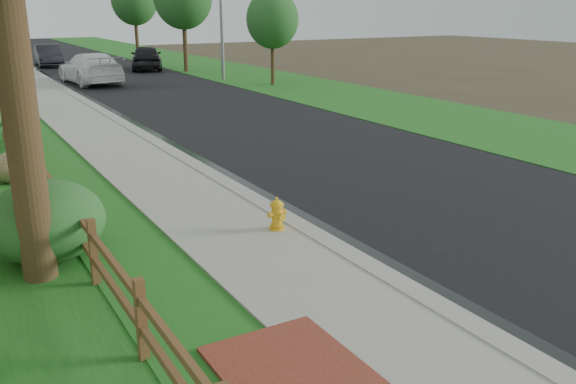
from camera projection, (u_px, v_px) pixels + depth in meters
ground at (396, 305)px, 8.82m from camera, size 120.00×120.00×0.00m
road at (105, 71)px, 39.96m from camera, size 8.00×90.00×0.02m
curb at (37, 74)px, 37.93m from camera, size 0.40×90.00×0.12m
wet_gutter at (43, 74)px, 38.11m from camera, size 0.50×90.00×0.00m
sidewalk at (15, 75)px, 37.31m from camera, size 2.20×90.00×0.10m
verge_far at (203, 66)px, 43.27m from camera, size 6.00×90.00×0.04m
brick_patch at (302, 382)px, 6.93m from camera, size 1.60×2.40×0.11m
ranch_fence at (51, 190)px, 12.21m from camera, size 0.12×16.92×1.10m
fire_hydrant at (277, 215)px, 11.44m from camera, size 0.41×0.33×0.63m
white_suv at (91, 68)px, 33.21m from camera, size 2.73×5.88×1.66m
dark_car_mid at (146, 57)px, 40.36m from camera, size 3.24×5.13×1.63m
dark_car_far at (48, 55)px, 42.76m from camera, size 1.88×4.61×1.49m
boulder at (15, 167)px, 14.76m from camera, size 1.20×0.92×0.78m
shrub_b at (45, 221)px, 10.20m from camera, size 2.24×2.24×1.38m
tree_near_right at (272, 19)px, 31.87m from camera, size 2.75×2.75×4.95m
tree_far_right at (134, 0)px, 46.67m from camera, size 3.52×3.52×6.49m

